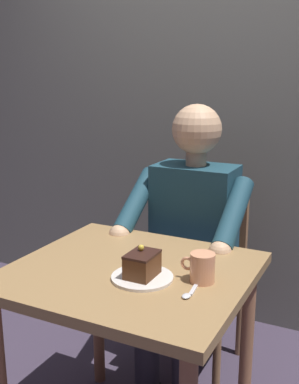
# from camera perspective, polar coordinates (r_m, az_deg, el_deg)

# --- Properties ---
(cafe_rear_panel) EXTENTS (6.40, 0.12, 3.00)m
(cafe_rear_panel) POSITION_cam_1_polar(r_m,az_deg,el_deg) (2.64, 11.01, 16.25)
(cafe_rear_panel) COLOR gray
(cafe_rear_panel) RESTS_ON ground
(dining_table) EXTENTS (0.80, 0.73, 0.74)m
(dining_table) POSITION_cam_1_polar(r_m,az_deg,el_deg) (1.68, -2.27, -12.69)
(dining_table) COLOR olive
(dining_table) RESTS_ON ground
(chair) EXTENTS (0.42, 0.42, 0.90)m
(chair) POSITION_cam_1_polar(r_m,az_deg,el_deg) (2.32, 6.20, -8.72)
(chair) COLOR #926844
(chair) RESTS_ON ground
(seated_person) EXTENTS (0.53, 0.58, 1.27)m
(seated_person) POSITION_cam_1_polar(r_m,az_deg,el_deg) (2.11, 4.68, -6.12)
(seated_person) COLOR #1D414F
(seated_person) RESTS_ON ground
(dessert_plate) EXTENTS (0.20, 0.20, 0.01)m
(dessert_plate) POSITION_cam_1_polar(r_m,az_deg,el_deg) (1.55, -0.88, -10.28)
(dessert_plate) COLOR silver
(dessert_plate) RESTS_ON dining_table
(cake_slice) EXTENTS (0.09, 0.12, 0.10)m
(cake_slice) POSITION_cam_1_polar(r_m,az_deg,el_deg) (1.54, -0.89, -8.74)
(cake_slice) COLOR #553019
(cake_slice) RESTS_ON dessert_plate
(coffee_cup) EXTENTS (0.12, 0.08, 0.10)m
(coffee_cup) POSITION_cam_1_polar(r_m,az_deg,el_deg) (1.53, 6.37, -9.01)
(coffee_cup) COLOR tan
(coffee_cup) RESTS_ON dining_table
(dessert_spoon) EXTENTS (0.03, 0.14, 0.01)m
(dessert_spoon) POSITION_cam_1_polar(r_m,az_deg,el_deg) (1.47, 4.96, -11.95)
(dessert_spoon) COLOR silver
(dessert_spoon) RESTS_ON dining_table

